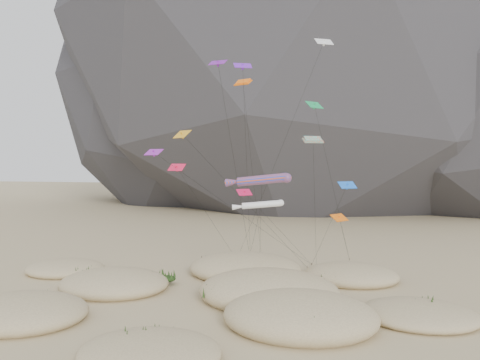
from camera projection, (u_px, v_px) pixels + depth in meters
name	position (u px, v px, depth m)	size (l,w,h in m)	color
ground	(216.00, 311.00, 45.80)	(500.00, 500.00, 0.00)	#CCB789
dunes	(225.00, 291.00, 50.20)	(53.44, 37.65, 4.21)	#CCB789
dune_grass	(220.00, 292.00, 49.71)	(42.50, 27.92, 1.44)	black
kite_stakes	(266.00, 260.00, 68.79)	(22.11, 6.49, 0.30)	#3F2D1E
rainbow_tube_kite	(260.00, 180.00, 55.78)	(8.12, 13.27, 13.38)	#D54D16
white_tube_kite	(259.00, 205.00, 54.72)	(6.46, 13.56, 10.22)	white
orange_parafoil	(243.00, 85.00, 62.11)	(2.61, 11.39, 25.66)	orange
multi_parafoil	(313.00, 141.00, 55.48)	(2.64, 11.34, 17.74)	#FF3E1A
delta_kites	(252.00, 134.00, 55.23)	(24.19, 22.08, 29.33)	orange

